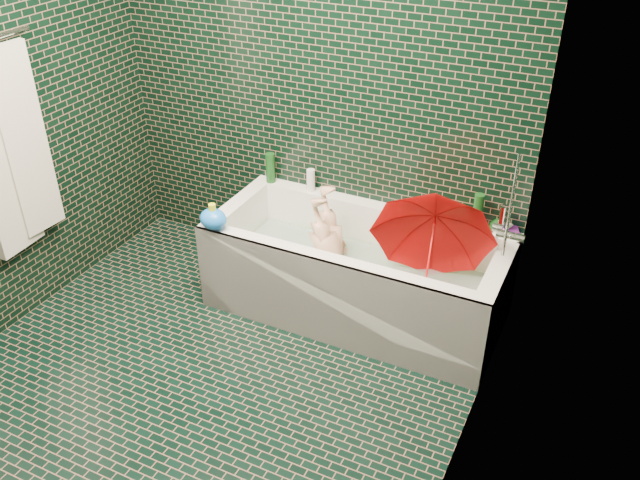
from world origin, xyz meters
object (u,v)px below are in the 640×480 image
at_px(umbrella, 430,251).
at_px(bath_toy, 213,219).
at_px(child, 333,260).
at_px(rubber_duck, 456,216).
at_px(bathtub, 355,281).

bearing_deg(umbrella, bath_toy, -170.51).
xyz_separation_m(child, rubber_duck, (0.62, 0.33, 0.29)).
relative_size(bathtub, rubber_duck, 13.10).
relative_size(rubber_duck, bath_toy, 0.73).
bearing_deg(bath_toy, umbrella, 5.06).
bearing_deg(bathtub, umbrella, -4.33).
bearing_deg(bathtub, bath_toy, -156.22).
bearing_deg(umbrella, child, 171.74).
distance_m(bathtub, umbrella, 0.56).
bearing_deg(rubber_duck, child, -169.74).
xyz_separation_m(umbrella, rubber_duck, (0.03, 0.37, 0.03)).
relative_size(umbrella, bath_toy, 3.67).
bearing_deg(bathtub, rubber_duck, 35.47).
bearing_deg(umbrella, bathtub, 171.20).
distance_m(bathtub, child, 0.18).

